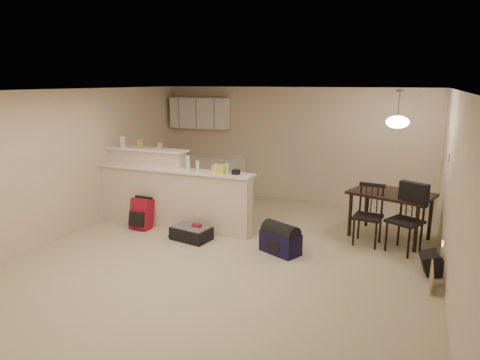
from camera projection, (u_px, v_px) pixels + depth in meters
The scene contains 23 objects.
room at pixel (228, 177), 6.26m from camera, with size 7.00×7.02×2.50m.
breakfast_bar at pixel (164, 192), 7.95m from camera, with size 3.08×0.58×1.39m.
upper_cabinets at pixel (200, 113), 9.92m from camera, with size 1.40×0.34×0.70m, color white.
kitchen_counter at pixel (206, 176), 10.06m from camera, with size 1.80×0.60×0.90m, color white.
thermostat at pixel (449, 157), 6.49m from camera, with size 0.02×0.12×0.12m, color beige.
jar at pixel (123, 141), 8.23m from camera, with size 0.10×0.10×0.20m, color silver.
cereal_box at pixel (140, 144), 8.08m from camera, with size 0.10×0.07×0.16m, color tan.
small_box at pixel (160, 146), 7.92m from camera, with size 0.08×0.06×0.12m, color tan.
bottle_a at pixel (188, 163), 7.52m from camera, with size 0.07×0.07×0.26m, color silver.
bottle_b at pixel (198, 166), 7.46m from camera, with size 0.06×0.06×0.18m, color silver.
bag_lump at pixel (220, 169), 7.30m from camera, with size 0.22×0.18×0.14m, color tan.
pouch at pixel (236, 172), 7.20m from camera, with size 0.12×0.10×0.08m, color tan.
extra_item_x at pixel (227, 169), 7.24m from camera, with size 0.05×0.05×0.18m, color silver.
extra_item_y at pixel (216, 168), 7.32m from camera, with size 0.06×0.06×0.16m, color silver.
dining_table at pixel (391, 198), 7.18m from camera, with size 1.49×1.21×0.80m.
pendant_lamp at pixel (398, 121), 6.89m from camera, with size 0.36×0.36×0.62m.
dining_chair_near at pixel (368, 215), 6.95m from camera, with size 0.44×0.42×1.00m, color black, non-canonical shape.
dining_chair_far at pixel (405, 219), 6.62m from camera, with size 0.47×0.45×1.07m, color black, non-canonical shape.
suitcase at pixel (191, 233), 7.24m from camera, with size 0.64×0.42×0.22m, color black.
red_backpack at pixel (142, 214), 7.76m from camera, with size 0.37×0.23×0.55m, color maroon.
navy_duffel at pixel (280, 243), 6.66m from camera, with size 0.61×0.33×0.33m, color #141136.
black_daypack at pixel (431, 263), 5.95m from camera, with size 0.34×0.24×0.30m, color black.
cardboard_sheet at pixel (431, 278), 5.48m from camera, with size 0.42×0.02×0.32m, color tan.
Camera 1 is at (2.50, -5.58, 2.63)m, focal length 32.00 mm.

